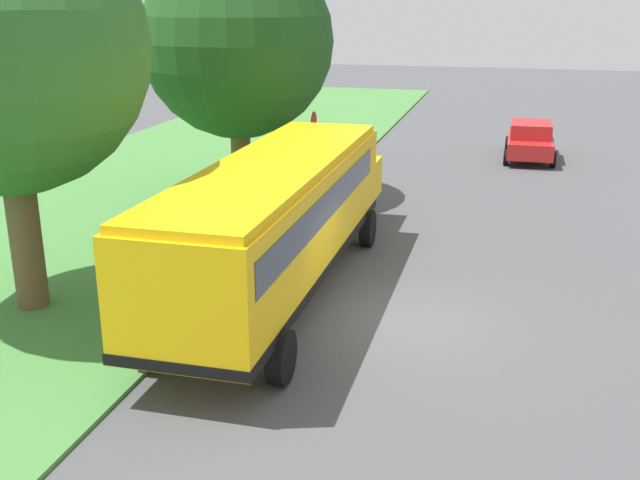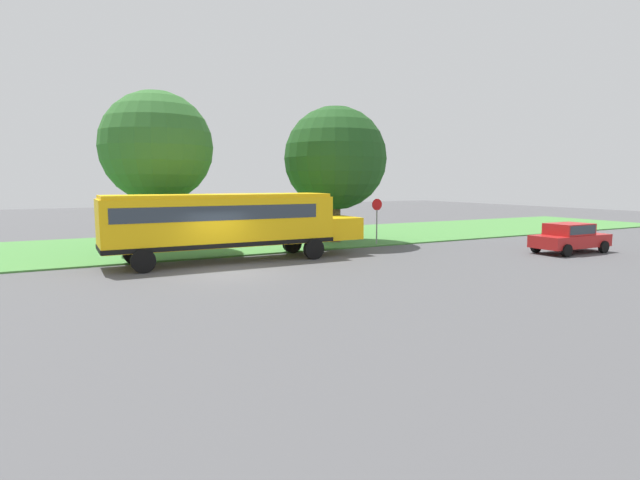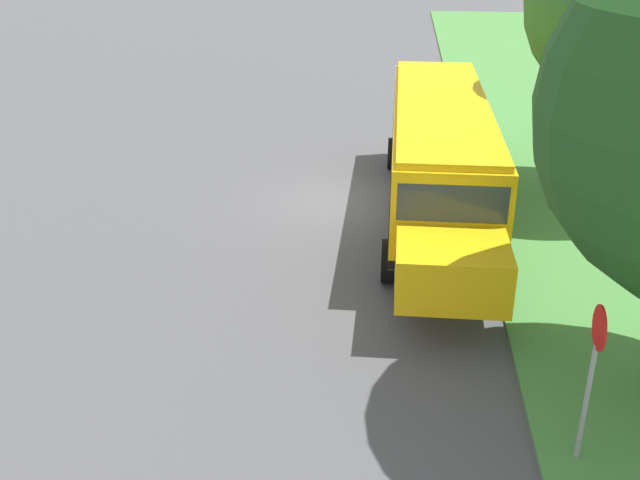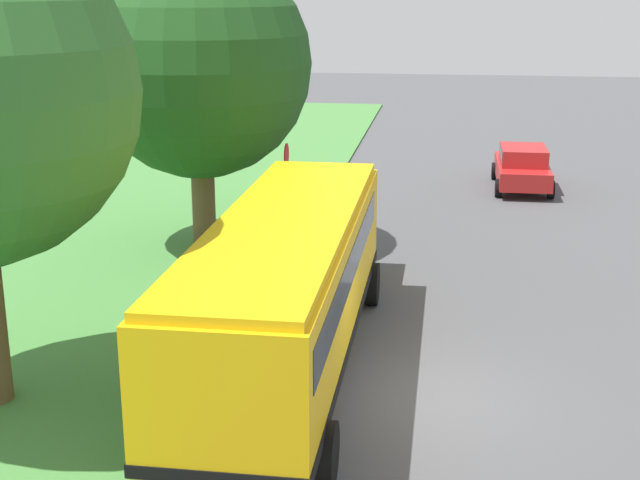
{
  "view_description": "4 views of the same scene",
  "coord_description": "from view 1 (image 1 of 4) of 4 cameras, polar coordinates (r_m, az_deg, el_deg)",
  "views": [
    {
      "loc": [
        2.07,
        -14.37,
        6.52
      ],
      "look_at": [
        -2.11,
        1.75,
        1.07
      ],
      "focal_mm": 42.0,
      "sensor_mm": 36.0,
      "label": 1
    },
    {
      "loc": [
        19.69,
        -6.17,
        3.71
      ],
      "look_at": [
        -0.4,
        4.48,
        1.07
      ],
      "focal_mm": 28.0,
      "sensor_mm": 36.0,
      "label": 2
    },
    {
      "loc": [
        -1.55,
        20.05,
        8.0
      ],
      "look_at": [
        -0.05,
        5.25,
        1.18
      ],
      "focal_mm": 42.0,
      "sensor_mm": 36.0,
      "label": 3
    },
    {
      "loc": [
        0.06,
        -14.86,
        7.24
      ],
      "look_at": [
        -2.78,
        4.8,
        1.5
      ],
      "focal_mm": 50.0,
      "sensor_mm": 36.0,
      "label": 4
    }
  ],
  "objects": [
    {
      "name": "school_bus",
      "position": [
        16.62,
        -3.09,
        2.05
      ],
      "size": [
        2.84,
        12.42,
        3.16
      ],
      "color": "yellow",
      "rests_on": "ground"
    },
    {
      "name": "car_red_nearest",
      "position": [
        32.56,
        15.73,
        7.47
      ],
      "size": [
        2.02,
        4.4,
        1.56
      ],
      "color": "#B21E1E",
      "rests_on": "ground"
    },
    {
      "name": "ground_plane",
      "position": [
        15.92,
        5.82,
        -6.15
      ],
      "size": [
        120.0,
        120.0,
        0.0
      ],
      "primitive_type": "plane",
      "color": "#4C4C4F"
    },
    {
      "name": "oak_tree_roadside_mid",
      "position": [
        24.99,
        -6.48,
        14.97
      ],
      "size": [
        6.18,
        6.18,
        8.22
      ],
      "color": "brown",
      "rests_on": "ground"
    },
    {
      "name": "stop_sign",
      "position": [
        26.19,
        -0.47,
        7.6
      ],
      "size": [
        0.08,
        0.68,
        2.74
      ],
      "color": "gray",
      "rests_on": "ground"
    }
  ]
}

